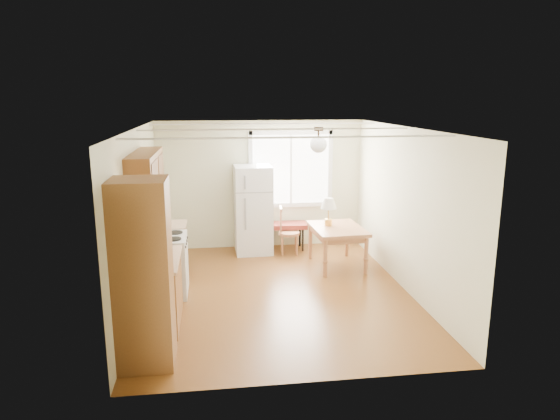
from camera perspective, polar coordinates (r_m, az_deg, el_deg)
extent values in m
cube|color=#522C11|center=(7.77, -0.38, -9.41)|extent=(4.60, 5.60, 0.12)
cube|color=white|center=(7.20, -0.41, 9.34)|extent=(4.60, 5.60, 0.12)
cube|color=beige|center=(9.82, -2.25, 2.90)|extent=(4.60, 0.10, 2.50)
cube|color=beige|center=(5.01, 3.25, -6.86)|extent=(4.60, 0.10, 2.50)
cube|color=beige|center=(7.41, -15.93, -0.85)|extent=(0.10, 5.60, 2.50)
cube|color=beige|center=(7.89, 14.17, 0.06)|extent=(0.10, 5.60, 2.50)
cube|color=brown|center=(5.66, -15.36, -7.11)|extent=(0.60, 0.60, 2.10)
cube|color=brown|center=(6.81, -13.97, -9.18)|extent=(0.60, 1.10, 0.86)
cube|color=tan|center=(6.66, -14.09, -5.58)|extent=(0.62, 1.14, 0.04)
cube|color=silver|center=(7.78, -12.98, -6.17)|extent=(0.65, 0.76, 0.90)
cube|color=brown|center=(8.50, -12.70, -4.67)|extent=(0.60, 0.60, 0.86)
cube|color=brown|center=(7.13, -15.07, 3.60)|extent=(0.33, 1.60, 0.70)
cube|color=white|center=(9.83, 1.24, 4.69)|extent=(1.50, 0.02, 1.35)
cylinder|color=#2F2015|center=(7.72, 4.44, 9.23)|extent=(0.14, 0.14, 0.06)
cylinder|color=#2F2015|center=(7.72, 4.42, 8.49)|extent=(0.03, 0.03, 0.16)
sphere|color=white|center=(7.74, 4.41, 7.46)|extent=(0.26, 0.26, 0.26)
cube|color=silver|center=(9.52, -3.09, 0.05)|extent=(0.71, 0.71, 1.68)
cube|color=gray|center=(9.10, -2.94, 2.00)|extent=(0.69, 0.02, 0.02)
cube|color=gray|center=(9.12, -4.00, 0.55)|extent=(0.03, 0.03, 1.01)
cube|color=maroon|center=(9.72, -0.35, -1.78)|extent=(1.18, 0.49, 0.09)
cylinder|color=black|center=(9.59, -3.10, -3.66)|extent=(0.04, 0.04, 0.44)
cylinder|color=black|center=(9.71, 2.62, -3.45)|extent=(0.04, 0.04, 0.44)
cylinder|color=black|center=(9.90, -3.26, -3.14)|extent=(0.04, 0.04, 0.44)
cylinder|color=black|center=(10.02, 2.29, -2.93)|extent=(0.04, 0.04, 0.44)
cube|color=#9E613C|center=(8.79, 6.58, -2.15)|extent=(0.92, 1.18, 0.06)
cube|color=#9E613C|center=(8.81, 6.56, -2.65)|extent=(0.81, 1.08, 0.10)
cylinder|color=#9E613C|center=(8.33, 5.19, -5.50)|extent=(0.07, 0.07, 0.65)
cylinder|color=#9E613C|center=(8.55, 9.80, -5.16)|extent=(0.07, 0.07, 0.65)
cylinder|color=#9E613C|center=(9.25, 3.49, -3.61)|extent=(0.07, 0.07, 0.65)
cylinder|color=#9E613C|center=(9.45, 7.69, -3.35)|extent=(0.07, 0.07, 0.65)
cylinder|color=#9E613C|center=(9.48, 1.06, -2.67)|extent=(0.40, 0.40, 0.05)
cylinder|color=#9E613C|center=(9.40, 0.28, -4.10)|extent=(0.04, 0.04, 0.41)
cylinder|color=#9E613C|center=(9.42, 1.93, -4.07)|extent=(0.04, 0.04, 0.41)
cylinder|color=#9E613C|center=(9.66, 0.20, -3.63)|extent=(0.04, 0.04, 0.41)
cylinder|color=#9E613C|center=(9.68, 1.81, -3.61)|extent=(0.04, 0.04, 0.41)
cylinder|color=gold|center=(8.88, 5.54, -1.40)|extent=(0.13, 0.13, 0.11)
cylinder|color=gold|center=(8.84, 5.56, -0.44)|extent=(0.02, 0.02, 0.19)
cone|color=white|center=(8.80, 5.59, 0.76)|extent=(0.29, 0.29, 0.19)
cube|color=black|center=(6.22, -14.83, -6.40)|extent=(0.17, 0.21, 0.07)
cube|color=black|center=(6.09, -15.01, -5.22)|extent=(0.16, 0.06, 0.25)
cylinder|color=black|center=(6.23, -14.83, -5.49)|extent=(0.12, 0.12, 0.11)
cylinder|color=red|center=(6.95, -14.89, -3.85)|extent=(0.13, 0.13, 0.19)
sphere|color=red|center=(6.91, -14.95, -2.83)|extent=(0.07, 0.07, 0.07)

